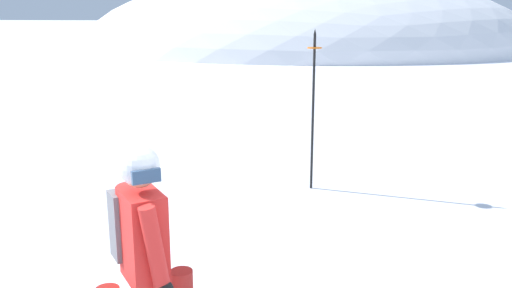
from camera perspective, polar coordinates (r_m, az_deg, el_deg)
The scene contains 3 objects.
ridge_peak_main at distance 39.64m, azimuth 5.10°, elevation 10.20°, with size 31.16×28.04×10.22m.
snowboarder_main at distance 3.55m, azimuth -11.83°, elevation -12.59°, with size 1.54×1.21×1.71m.
piste_marker_near at distance 7.55m, azimuth 6.08°, elevation 4.60°, with size 0.20×0.20×2.26m.
Camera 1 is at (0.59, -2.97, 2.48)m, focal length 37.79 mm.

